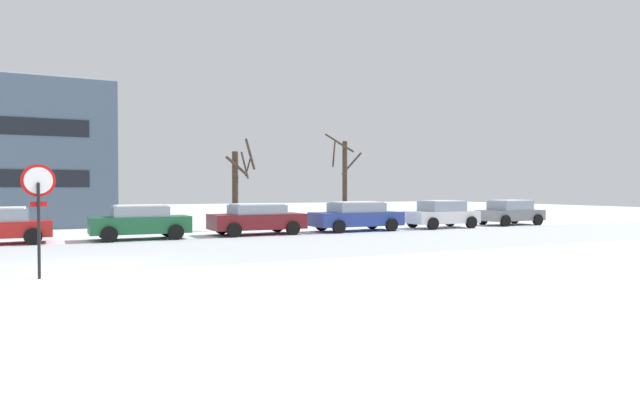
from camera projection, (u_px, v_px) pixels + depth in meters
name	position (u px, v px, depth m)	size (l,w,h in m)	color
ground_plane	(75.00, 269.00, 14.55)	(120.00, 120.00, 0.00)	white
road_surface	(72.00, 256.00, 17.35)	(80.00, 8.22, 0.00)	silver
stop_sign	(38.00, 199.00, 12.83)	(0.74, 0.20, 2.69)	black
parked_car_green	(140.00, 222.00, 22.94)	(3.99, 2.00, 1.44)	#1E6038
parked_car_maroon	(257.00, 219.00, 25.36)	(4.30, 2.19, 1.43)	maroon
parked_car_blue	(356.00, 216.00, 27.50)	(4.59, 2.11, 1.47)	#283D93
parked_car_white	(442.00, 214.00, 29.62)	(3.94, 2.00, 1.49)	white
parked_car_gray	(510.00, 212.00, 32.15)	(3.89, 2.05, 1.46)	slate
tree_far_right	(237.00, 186.00, 28.06)	(1.83, 1.81, 4.60)	#423326
tree_far_mid	(344.00, 179.00, 30.73)	(2.06, 2.04, 5.18)	#423326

